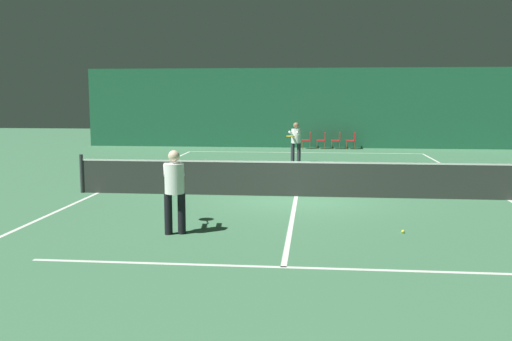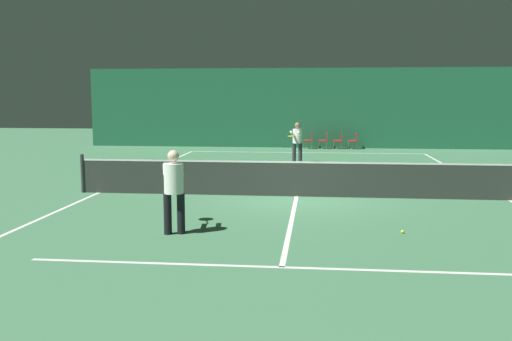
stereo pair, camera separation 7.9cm
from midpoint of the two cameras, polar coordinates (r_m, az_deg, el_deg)
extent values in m
plane|color=#3D704C|center=(15.33, 3.89, -2.60)|extent=(60.00, 60.00, 0.00)
cube|color=#1E5B3D|center=(29.62, 4.87, 6.24)|extent=(23.00, 0.12, 4.09)
cube|color=silver|center=(27.12, 4.73, 1.80)|extent=(11.00, 0.10, 0.00)
cube|color=silver|center=(21.66, 4.46, 0.37)|extent=(8.25, 0.10, 0.00)
cube|color=silver|center=(9.10, 2.51, -9.63)|extent=(8.25, 0.10, 0.00)
cube|color=silver|center=(16.45, -15.65, -2.16)|extent=(0.10, 23.80, 0.00)
cube|color=silver|center=(16.12, 23.84, -2.72)|extent=(0.10, 23.80, 0.00)
cube|color=silver|center=(15.33, 3.89, -2.59)|extent=(0.10, 12.80, 0.00)
cube|color=#2D332D|center=(15.26, 3.90, -0.84)|extent=(11.90, 0.02, 0.95)
cube|color=white|center=(15.20, 3.92, 0.84)|extent=(11.90, 0.02, 0.05)
cylinder|color=#333338|center=(16.54, -17.16, -0.30)|extent=(0.10, 0.10, 1.07)
cylinder|color=black|center=(11.22, -8.96, -4.32)|extent=(0.19, 0.19, 0.81)
cylinder|color=black|center=(11.23, -7.65, -4.29)|extent=(0.19, 0.19, 0.81)
cylinder|color=white|center=(11.10, -8.37, -0.80)|extent=(0.47, 0.47, 0.58)
sphere|color=beige|center=(11.05, -8.41, 1.45)|extent=(0.22, 0.22, 0.22)
cylinder|color=white|center=(11.34, -9.19, 0.04)|extent=(0.25, 0.56, 0.23)
cylinder|color=white|center=(11.35, -7.67, 0.08)|extent=(0.25, 0.56, 0.23)
cylinder|color=black|center=(11.77, -8.49, -0.03)|extent=(0.11, 0.30, 0.03)
torus|color=#1951B2|center=(12.07, -8.53, 0.16)|extent=(0.41, 0.41, 0.03)
cylinder|color=silver|center=(12.07, -8.53, 0.16)|extent=(0.34, 0.34, 0.00)
cylinder|color=#2D2D38|center=(22.90, 4.20, 1.75)|extent=(0.18, 0.18, 0.79)
cylinder|color=#2D2D38|center=(22.96, 3.59, 1.77)|extent=(0.18, 0.18, 0.79)
cylinder|color=white|center=(22.87, 3.91, 3.46)|extent=(0.43, 0.43, 0.57)
sphere|color=#936B4C|center=(22.84, 3.92, 4.54)|extent=(0.22, 0.22, 0.22)
cylinder|color=white|center=(22.58, 4.14, 3.74)|extent=(0.19, 0.55, 0.23)
cylinder|color=white|center=(22.64, 3.40, 3.76)|extent=(0.19, 0.55, 0.23)
cylinder|color=black|center=(22.21, 3.54, 3.50)|extent=(0.08, 0.31, 0.03)
torus|color=gold|center=(21.92, 3.36, 3.45)|extent=(0.38, 0.38, 0.03)
cylinder|color=silver|center=(21.92, 3.36, 3.45)|extent=(0.32, 0.32, 0.00)
cylinder|color=brown|center=(29.36, 4.60, 2.62)|extent=(0.03, 0.03, 0.39)
cylinder|color=brown|center=(28.98, 4.58, 2.55)|extent=(0.03, 0.03, 0.39)
cylinder|color=brown|center=(29.36, 5.34, 2.61)|extent=(0.03, 0.03, 0.39)
cylinder|color=brown|center=(28.98, 5.34, 2.54)|extent=(0.03, 0.03, 0.39)
cube|color=#A51E1E|center=(29.15, 4.97, 3.01)|extent=(0.44, 0.44, 0.05)
cube|color=#A51E1E|center=(29.13, 5.37, 3.45)|extent=(0.04, 0.44, 0.40)
cylinder|color=brown|center=(29.35, 6.05, 2.60)|extent=(0.03, 0.03, 0.39)
cylinder|color=brown|center=(28.98, 6.05, 2.53)|extent=(0.03, 0.03, 0.39)
cylinder|color=brown|center=(29.36, 6.79, 2.59)|extent=(0.03, 0.03, 0.39)
cylinder|color=brown|center=(28.98, 6.80, 2.52)|extent=(0.03, 0.03, 0.39)
cube|color=#A51E1E|center=(29.15, 6.43, 2.99)|extent=(0.44, 0.44, 0.05)
cube|color=#A51E1E|center=(29.14, 6.83, 3.43)|extent=(0.04, 0.44, 0.40)
cylinder|color=brown|center=(29.37, 7.50, 2.58)|extent=(0.03, 0.03, 0.39)
cylinder|color=brown|center=(28.99, 7.52, 2.51)|extent=(0.03, 0.03, 0.39)
cylinder|color=brown|center=(29.38, 8.24, 2.57)|extent=(0.03, 0.03, 0.39)
cylinder|color=brown|center=(29.00, 8.27, 2.50)|extent=(0.03, 0.03, 0.39)
cube|color=#A51E1E|center=(29.17, 7.89, 2.97)|extent=(0.44, 0.44, 0.05)
cube|color=#A51E1E|center=(29.16, 8.29, 3.40)|extent=(0.04, 0.44, 0.40)
cylinder|color=brown|center=(29.40, 8.95, 2.55)|extent=(0.03, 0.03, 0.39)
cylinder|color=brown|center=(29.02, 8.99, 2.49)|extent=(0.03, 0.03, 0.39)
cylinder|color=brown|center=(29.42, 9.69, 2.54)|extent=(0.03, 0.03, 0.39)
cylinder|color=brown|center=(29.05, 9.74, 2.48)|extent=(0.03, 0.03, 0.39)
cube|color=#A51E1E|center=(29.20, 9.35, 2.95)|extent=(0.44, 0.44, 0.05)
cube|color=#A51E1E|center=(29.20, 9.75, 3.38)|extent=(0.04, 0.44, 0.40)
sphere|color=#D1DB33|center=(11.61, 14.30, -5.93)|extent=(0.07, 0.07, 0.07)
camera|label=1|loc=(0.04, -90.17, -0.02)|focal=40.00mm
camera|label=2|loc=(0.04, 89.83, 0.02)|focal=40.00mm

